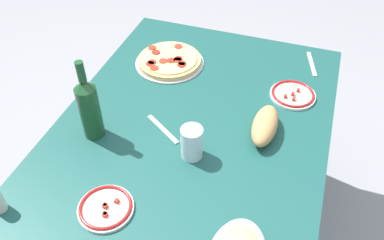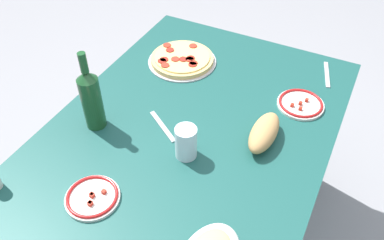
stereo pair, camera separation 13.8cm
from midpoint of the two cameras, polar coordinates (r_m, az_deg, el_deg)
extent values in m
plane|color=gray|center=(1.98, 2.08, -16.14)|extent=(8.00, 8.00, 0.00)
cube|color=#194C47|center=(1.42, 2.80, -1.46)|extent=(1.29, 0.93, 0.03)
cylinder|color=#33302D|center=(2.03, 19.98, -1.84)|extent=(0.07, 0.07, 0.69)
cylinder|color=#33302D|center=(2.18, -0.81, 4.87)|extent=(0.07, 0.07, 0.69)
cylinder|color=#B7B7BC|center=(1.70, 0.95, 8.21)|extent=(0.29, 0.29, 0.01)
cylinder|color=#DBB26B|center=(1.69, 0.96, 8.54)|extent=(0.26, 0.26, 0.02)
cylinder|color=#EACC75|center=(1.69, 0.96, 8.87)|extent=(0.23, 0.23, 0.01)
cylinder|color=maroon|center=(1.67, 2.20, 8.69)|extent=(0.03, 0.03, 0.00)
cylinder|color=#B22D1E|center=(1.75, -1.26, 10.48)|extent=(0.03, 0.03, 0.00)
cylinder|color=#B22D1E|center=(1.63, -1.39, 7.69)|extent=(0.03, 0.03, 0.00)
cylinder|color=maroon|center=(1.63, 2.52, 7.78)|extent=(0.03, 0.03, 0.00)
cylinder|color=#B22D1E|center=(1.64, 2.63, 8.01)|extent=(0.03, 0.03, 0.00)
cylinder|color=maroon|center=(1.66, 1.16, 8.53)|extent=(0.03, 0.03, 0.00)
cylinder|color=maroon|center=(1.66, -1.58, 8.50)|extent=(0.03, 0.03, 0.00)
cylinder|color=maroon|center=(1.65, -1.88, 8.30)|extent=(0.03, 0.03, 0.00)
cylinder|color=#B22D1E|center=(1.66, 0.01, 8.55)|extent=(0.03, 0.03, 0.00)
cylinder|color=#B22D1E|center=(1.75, 2.46, 10.39)|extent=(0.03, 0.03, 0.00)
cylinder|color=maroon|center=(1.72, -0.82, 9.82)|extent=(0.03, 0.03, 0.00)
cylinder|color=#B22D1E|center=(1.66, 2.07, 8.50)|extent=(0.03, 0.03, 0.00)
cylinder|color=#194723|center=(1.37, -11.20, 2.26)|extent=(0.07, 0.07, 0.20)
cone|color=#194723|center=(1.30, -11.87, 6.04)|extent=(0.07, 0.07, 0.03)
cylinder|color=#194723|center=(1.27, -12.19, 7.83)|extent=(0.03, 0.03, 0.07)
cylinder|color=silver|center=(1.27, 2.26, -3.34)|extent=(0.07, 0.07, 0.12)
cylinder|color=white|center=(1.55, 17.62, 1.99)|extent=(0.17, 0.17, 0.01)
torus|color=red|center=(1.55, 17.68, 2.21)|extent=(0.16, 0.16, 0.01)
cube|color=#AD2819|center=(1.52, 17.68, 1.43)|extent=(0.01, 0.01, 0.01)
cube|color=#AD2819|center=(1.53, 16.58, 1.91)|extent=(0.01, 0.01, 0.01)
cube|color=#AD2819|center=(1.56, 18.44, 2.57)|extent=(0.01, 0.01, 0.01)
cube|color=#AD2819|center=(1.54, 17.65, 2.16)|extent=(0.01, 0.01, 0.01)
cylinder|color=white|center=(1.22, -10.74, -10.97)|extent=(0.16, 0.16, 0.01)
torus|color=red|center=(1.21, -10.79, -10.75)|extent=(0.15, 0.15, 0.01)
cube|color=#AD2819|center=(1.21, -10.84, -10.52)|extent=(0.01, 0.01, 0.01)
cube|color=#AD2819|center=(1.21, -9.19, -10.19)|extent=(0.01, 0.01, 0.01)
cube|color=#AD2819|center=(1.21, -10.81, -10.66)|extent=(0.01, 0.01, 0.01)
cube|color=#AD2819|center=(1.20, -11.00, -11.78)|extent=(0.01, 0.01, 0.01)
cube|color=#AD2819|center=(1.20, -11.01, -11.66)|extent=(0.01, 0.01, 0.01)
ellipsoid|color=tan|center=(1.36, 13.07, -1.88)|extent=(0.20, 0.08, 0.08)
cube|color=#B7B7BC|center=(1.40, -1.38, -1.03)|extent=(0.11, 0.15, 0.00)
cube|color=#B7B7BC|center=(1.74, 20.79, 5.97)|extent=(0.17, 0.06, 0.00)
camera|label=1|loc=(0.07, -87.13, 2.71)|focal=37.60mm
camera|label=2|loc=(0.07, 92.87, -2.71)|focal=37.60mm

